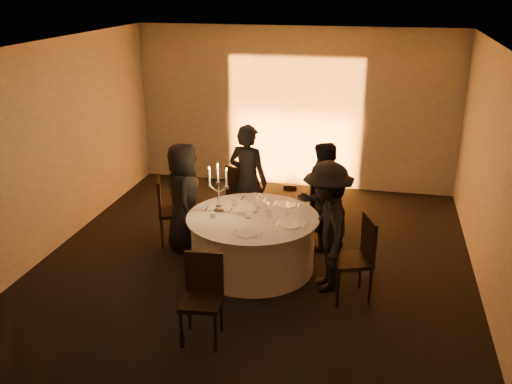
% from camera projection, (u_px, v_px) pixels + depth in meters
% --- Properties ---
extents(floor, '(7.00, 7.00, 0.00)m').
position_uv_depth(floor, '(253.00, 267.00, 7.96)').
color(floor, black).
rests_on(floor, ground).
extents(ceiling, '(7.00, 7.00, 0.00)m').
position_uv_depth(ceiling, '(252.00, 47.00, 6.90)').
color(ceiling, white).
rests_on(ceiling, wall_back).
extents(wall_back, '(7.00, 0.00, 7.00)m').
position_uv_depth(wall_back, '(295.00, 109.00, 10.63)').
color(wall_back, '#A29D96').
rests_on(wall_back, floor).
extents(wall_front, '(7.00, 0.00, 7.00)m').
position_uv_depth(wall_front, '(147.00, 306.00, 4.24)').
color(wall_front, '#A29D96').
rests_on(wall_front, floor).
extents(wall_left, '(0.00, 7.00, 7.00)m').
position_uv_depth(wall_left, '(46.00, 151.00, 8.05)').
color(wall_left, '#A29D96').
rests_on(wall_left, floor).
extents(wall_right, '(0.00, 7.00, 7.00)m').
position_uv_depth(wall_right, '(497.00, 182.00, 6.82)').
color(wall_right, '#A29D96').
rests_on(wall_right, floor).
extents(uplighter_fixture, '(0.25, 0.12, 0.10)m').
position_uv_depth(uplighter_fixture, '(290.00, 187.00, 10.86)').
color(uplighter_fixture, black).
rests_on(uplighter_fixture, floor).
extents(banquet_table, '(1.80, 1.80, 0.77)m').
position_uv_depth(banquet_table, '(253.00, 242.00, 7.82)').
color(banquet_table, black).
rests_on(banquet_table, floor).
extents(chair_left, '(0.59, 0.59, 1.04)m').
position_uv_depth(chair_left, '(168.00, 207.00, 8.50)').
color(chair_left, black).
rests_on(chair_left, floor).
extents(chair_back_left, '(0.51, 0.51, 0.92)m').
position_uv_depth(chair_back_left, '(240.00, 189.00, 9.43)').
color(chair_back_left, black).
rests_on(chair_back_left, floor).
extents(chair_back_right, '(0.63, 0.63, 1.06)m').
position_uv_depth(chair_back_right, '(321.00, 200.00, 8.72)').
color(chair_back_right, black).
rests_on(chair_back_right, floor).
extents(chair_right, '(0.60, 0.60, 1.07)m').
position_uv_depth(chair_right, '(358.00, 253.00, 7.02)').
color(chair_right, black).
rests_on(chair_right, floor).
extents(chair_front, '(0.47, 0.47, 0.99)m').
position_uv_depth(chair_front, '(203.00, 292.00, 6.26)').
color(chair_front, black).
rests_on(chair_front, floor).
extents(guest_left, '(0.75, 0.91, 1.62)m').
position_uv_depth(guest_left, '(184.00, 197.00, 8.26)').
color(guest_left, black).
rests_on(guest_left, floor).
extents(guest_back_left, '(0.74, 0.59, 1.77)m').
position_uv_depth(guest_back_left, '(248.00, 181.00, 8.70)').
color(guest_back_left, black).
rests_on(guest_back_left, floor).
extents(guest_back_right, '(0.99, 0.99, 1.63)m').
position_uv_depth(guest_back_right, '(321.00, 197.00, 8.27)').
color(guest_back_right, black).
rests_on(guest_back_right, floor).
extents(guest_right, '(0.93, 1.24, 1.71)m').
position_uv_depth(guest_right, '(327.00, 227.00, 7.16)').
color(guest_right, black).
rests_on(guest_right, floor).
extents(plate_left, '(0.36, 0.27, 0.08)m').
position_uv_depth(plate_left, '(218.00, 209.00, 7.90)').
color(plate_left, white).
rests_on(plate_left, banquet_table).
extents(plate_back_left, '(0.36, 0.29, 0.01)m').
position_uv_depth(plate_back_left, '(254.00, 199.00, 8.28)').
color(plate_back_left, white).
rests_on(plate_back_left, banquet_table).
extents(plate_back_right, '(0.35, 0.29, 0.01)m').
position_uv_depth(plate_back_right, '(287.00, 204.00, 8.08)').
color(plate_back_right, white).
rests_on(plate_back_right, banquet_table).
extents(plate_right, '(0.36, 0.29, 0.01)m').
position_uv_depth(plate_right, '(291.00, 224.00, 7.42)').
color(plate_right, white).
rests_on(plate_right, banquet_table).
extents(plate_front, '(0.36, 0.27, 0.01)m').
position_uv_depth(plate_front, '(247.00, 234.00, 7.16)').
color(plate_front, white).
rests_on(plate_front, banquet_table).
extents(coffee_cup, '(0.11, 0.11, 0.07)m').
position_uv_depth(coffee_cup, '(213.00, 215.00, 7.66)').
color(coffee_cup, white).
rests_on(coffee_cup, banquet_table).
extents(candelabra, '(0.30, 0.14, 0.71)m').
position_uv_depth(candelabra, '(218.00, 195.00, 7.75)').
color(candelabra, silver).
rests_on(candelabra, banquet_table).
extents(wine_glass_a, '(0.07, 0.07, 0.19)m').
position_uv_depth(wine_glass_a, '(259.00, 199.00, 7.91)').
color(wine_glass_a, silver).
rests_on(wine_glass_a, banquet_table).
extents(wine_glass_b, '(0.07, 0.07, 0.19)m').
position_uv_depth(wine_glass_b, '(265.00, 202.00, 7.82)').
color(wine_glass_b, silver).
rests_on(wine_glass_b, banquet_table).
extents(wine_glass_c, '(0.07, 0.07, 0.19)m').
position_uv_depth(wine_glass_c, '(288.00, 205.00, 7.71)').
color(wine_glass_c, silver).
rests_on(wine_glass_c, banquet_table).
extents(wine_glass_d, '(0.07, 0.07, 0.19)m').
position_uv_depth(wine_glass_d, '(255.00, 196.00, 8.02)').
color(wine_glass_d, silver).
rests_on(wine_glass_d, banquet_table).
extents(wine_glass_e, '(0.07, 0.07, 0.19)m').
position_uv_depth(wine_glass_e, '(268.00, 205.00, 7.70)').
color(wine_glass_e, silver).
rests_on(wine_glass_e, banquet_table).
extents(tumbler_a, '(0.07, 0.07, 0.09)m').
position_uv_depth(tumbler_a, '(269.00, 214.00, 7.66)').
color(tumbler_a, silver).
rests_on(tumbler_a, banquet_table).
extents(tumbler_b, '(0.07, 0.07, 0.09)m').
position_uv_depth(tumbler_b, '(248.00, 215.00, 7.62)').
color(tumbler_b, silver).
rests_on(tumbler_b, banquet_table).
extents(tumbler_c, '(0.07, 0.07, 0.09)m').
position_uv_depth(tumbler_c, '(234.00, 203.00, 8.03)').
color(tumbler_c, silver).
rests_on(tumbler_c, banquet_table).
extents(tumbler_d, '(0.07, 0.07, 0.09)m').
position_uv_depth(tumbler_d, '(256.00, 210.00, 7.80)').
color(tumbler_d, silver).
rests_on(tumbler_d, banquet_table).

